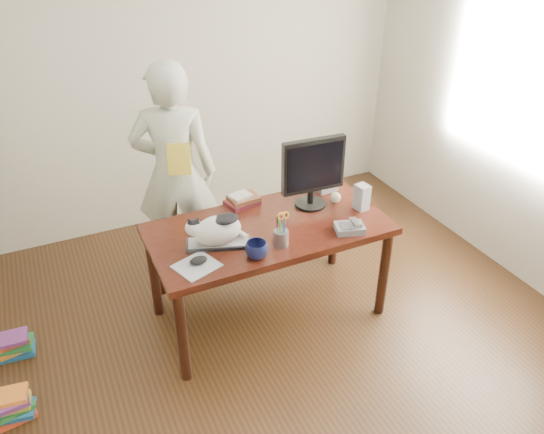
{
  "coord_description": "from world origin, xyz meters",
  "views": [
    {
      "loc": [
        -1.25,
        -2.12,
        2.64
      ],
      "look_at": [
        0.0,
        0.55,
        0.85
      ],
      "focal_mm": 35.0,
      "sensor_mm": 36.0,
      "label": 1
    }
  ],
  "objects_px": {
    "phone": "(350,227)",
    "coffee_mug": "(257,250)",
    "desk": "(264,239)",
    "book_pile_b": "(14,345)",
    "keyboard": "(219,243)",
    "pen_cup": "(281,236)",
    "mouse": "(199,260)",
    "monitor": "(313,169)",
    "book_stack": "(242,200)",
    "person": "(175,173)",
    "cat": "(216,229)",
    "book_pile_a": "(12,406)",
    "speaker": "(362,197)",
    "calculator": "(322,184)",
    "baseball": "(336,198)"
  },
  "relations": [
    {
      "from": "book_stack",
      "to": "person",
      "type": "height_order",
      "value": "person"
    },
    {
      "from": "keyboard",
      "to": "speaker",
      "type": "distance_m",
      "value": 1.07
    },
    {
      "from": "calculator",
      "to": "book_pile_b",
      "type": "relative_size",
      "value": 0.84
    },
    {
      "from": "cat",
      "to": "book_stack",
      "type": "xyz_separation_m",
      "value": [
        0.34,
        0.4,
        -0.08
      ]
    },
    {
      "from": "keyboard",
      "to": "pen_cup",
      "type": "distance_m",
      "value": 0.4
    },
    {
      "from": "cat",
      "to": "book_pile_b",
      "type": "relative_size",
      "value": 1.53
    },
    {
      "from": "book_pile_b",
      "to": "person",
      "type": "bearing_deg",
      "value": 19.34
    },
    {
      "from": "monitor",
      "to": "calculator",
      "type": "height_order",
      "value": "monitor"
    },
    {
      "from": "desk",
      "to": "keyboard",
      "type": "relative_size",
      "value": 3.7
    },
    {
      "from": "monitor",
      "to": "phone",
      "type": "distance_m",
      "value": 0.48
    },
    {
      "from": "pen_cup",
      "to": "book_pile_a",
      "type": "relative_size",
      "value": 0.9
    },
    {
      "from": "coffee_mug",
      "to": "speaker",
      "type": "bearing_deg",
      "value": 14.1
    },
    {
      "from": "pen_cup",
      "to": "book_pile_b",
      "type": "height_order",
      "value": "pen_cup"
    },
    {
      "from": "monitor",
      "to": "baseball",
      "type": "bearing_deg",
      "value": -4.69
    },
    {
      "from": "desk",
      "to": "keyboard",
      "type": "xyz_separation_m",
      "value": [
        -0.38,
        -0.14,
        0.16
      ]
    },
    {
      "from": "phone",
      "to": "book_stack",
      "type": "height_order",
      "value": "same"
    },
    {
      "from": "baseball",
      "to": "pen_cup",
      "type": "bearing_deg",
      "value": -151.15
    },
    {
      "from": "desk",
      "to": "calculator",
      "type": "distance_m",
      "value": 0.67
    },
    {
      "from": "phone",
      "to": "coffee_mug",
      "type": "bearing_deg",
      "value": -162.04
    },
    {
      "from": "cat",
      "to": "speaker",
      "type": "height_order",
      "value": "cat"
    },
    {
      "from": "keyboard",
      "to": "phone",
      "type": "bearing_deg",
      "value": 4.01
    },
    {
      "from": "pen_cup",
      "to": "monitor",
      "type": "bearing_deg",
      "value": 40.45
    },
    {
      "from": "baseball",
      "to": "desk",
      "type": "bearing_deg",
      "value": -178.68
    },
    {
      "from": "cat",
      "to": "baseball",
      "type": "relative_size",
      "value": 5.04
    },
    {
      "from": "person",
      "to": "book_pile_a",
      "type": "bearing_deg",
      "value": 58.09
    },
    {
      "from": "keyboard",
      "to": "monitor",
      "type": "xyz_separation_m",
      "value": [
        0.77,
        0.18,
        0.28
      ]
    },
    {
      "from": "pen_cup",
      "to": "person",
      "type": "distance_m",
      "value": 1.12
    },
    {
      "from": "book_pile_b",
      "to": "book_pile_a",
      "type": "bearing_deg",
      "value": -93.13
    },
    {
      "from": "monitor",
      "to": "baseball",
      "type": "distance_m",
      "value": 0.31
    },
    {
      "from": "pen_cup",
      "to": "calculator",
      "type": "bearing_deg",
      "value": 42.11
    },
    {
      "from": "mouse",
      "to": "book_pile_b",
      "type": "height_order",
      "value": "mouse"
    },
    {
      "from": "keyboard",
      "to": "cat",
      "type": "bearing_deg",
      "value": -171.64
    },
    {
      "from": "book_pile_a",
      "to": "desk",
      "type": "bearing_deg",
      "value": 9.03
    },
    {
      "from": "coffee_mug",
      "to": "book_pile_b",
      "type": "distance_m",
      "value": 1.79
    },
    {
      "from": "person",
      "to": "speaker",
      "type": "bearing_deg",
      "value": 162.25
    },
    {
      "from": "coffee_mug",
      "to": "speaker",
      "type": "height_order",
      "value": "speaker"
    },
    {
      "from": "monitor",
      "to": "mouse",
      "type": "bearing_deg",
      "value": -158.08
    },
    {
      "from": "desk",
      "to": "keyboard",
      "type": "height_order",
      "value": "keyboard"
    },
    {
      "from": "desk",
      "to": "book_pile_b",
      "type": "xyz_separation_m",
      "value": [
        -1.72,
        0.27,
        -0.53
      ]
    },
    {
      "from": "mouse",
      "to": "phone",
      "type": "height_order",
      "value": "phone"
    },
    {
      "from": "coffee_mug",
      "to": "person",
      "type": "xyz_separation_m",
      "value": [
        -0.18,
        1.11,
        0.06
      ]
    },
    {
      "from": "cat",
      "to": "phone",
      "type": "distance_m",
      "value": 0.88
    },
    {
      "from": "mouse",
      "to": "baseball",
      "type": "height_order",
      "value": "baseball"
    },
    {
      "from": "baseball",
      "to": "book_pile_b",
      "type": "xyz_separation_m",
      "value": [
        -2.29,
        0.26,
        -0.72
      ]
    },
    {
      "from": "pen_cup",
      "to": "coffee_mug",
      "type": "distance_m",
      "value": 0.2
    },
    {
      "from": "calculator",
      "to": "book_pile_a",
      "type": "bearing_deg",
      "value": -172.78
    },
    {
      "from": "phone",
      "to": "book_stack",
      "type": "xyz_separation_m",
      "value": [
        -0.51,
        0.62,
        0.01
      ]
    },
    {
      "from": "keyboard",
      "to": "phone",
      "type": "xyz_separation_m",
      "value": [
        0.84,
        -0.22,
        0.02
      ]
    },
    {
      "from": "coffee_mug",
      "to": "book_pile_a",
      "type": "height_order",
      "value": "coffee_mug"
    },
    {
      "from": "phone",
      "to": "calculator",
      "type": "relative_size",
      "value": 1.0
    }
  ]
}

